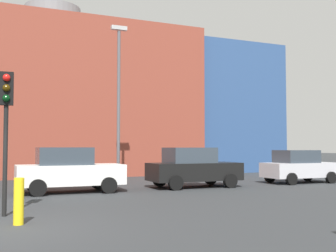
{
  "coord_description": "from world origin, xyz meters",
  "views": [
    {
      "loc": [
        -0.15,
        -10.19,
        1.85
      ],
      "look_at": [
        7.68,
        8.21,
        2.87
      ],
      "focal_mm": 44.57,
      "sensor_mm": 36.0,
      "label": 1
    }
  ],
  "objects": [
    {
      "name": "parked_car_3",
      "position": [
        8.49,
        7.17,
        0.91
      ],
      "size": [
        4.24,
        2.08,
        1.84
      ],
      "color": "black",
      "rests_on": "ground_plane"
    },
    {
      "name": "parked_car_4",
      "position": [
        14.65,
        7.17,
        0.85
      ],
      "size": [
        3.93,
        1.93,
        1.7
      ],
      "color": "silver",
      "rests_on": "ground_plane"
    },
    {
      "name": "bollard_yellow_1",
      "position": [
        0.49,
        0.45,
        0.56
      ],
      "size": [
        0.24,
        0.24,
        1.12
      ],
      "primitive_type": "cylinder",
      "color": "yellow",
      "rests_on": "ground_plane"
    },
    {
      "name": "building_backdrop",
      "position": [
        3.85,
        20.89,
        5.01
      ],
      "size": [
        33.56,
        12.0,
        12.07
      ],
      "color": "brown",
      "rests_on": "ground_plane"
    },
    {
      "name": "traffic_light_island",
      "position": [
        0.21,
        1.88,
        2.87
      ],
      "size": [
        0.38,
        0.37,
        3.9
      ],
      "rotation": [
        0.0,
        0.0,
        -1.64
      ],
      "color": "black",
      "rests_on": "ground_plane"
    },
    {
      "name": "street_lamp",
      "position": [
        5.66,
        9.76,
        4.49
      ],
      "size": [
        0.8,
        0.24,
        7.93
      ],
      "color": "#59595E",
      "rests_on": "ground_plane"
    },
    {
      "name": "parked_car_2",
      "position": [
        2.81,
        7.17,
        0.92
      ],
      "size": [
        4.26,
        2.09,
        1.85
      ],
      "color": "white",
      "rests_on": "ground_plane"
    }
  ]
}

